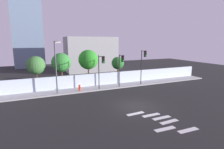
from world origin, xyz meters
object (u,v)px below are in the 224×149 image
Objects in this scene: fire_hydrant at (80,87)px; roadside_tree_midleft at (61,63)px; traffic_light_left at (101,65)px; roadside_tree_leftmost at (36,65)px; street_lamp_curbside at (56,63)px; traffic_light_center at (143,60)px; roadside_tree_rightmost at (118,63)px; roadside_tree_midright at (88,60)px; traffic_light_right at (121,64)px.

roadside_tree_midleft is (-1.78, 3.10, 3.05)m from fire_hydrant.
traffic_light_left is 8.81m from roadside_tree_leftmost.
street_lamp_curbside reaches higher than traffic_light_left.
traffic_light_center is 1.24× the size of roadside_tree_rightmost.
roadside_tree_leftmost is at bearing -180.00° from roadside_tree_midright.
roadside_tree_midleft is (-7.54, 3.86, 0.13)m from traffic_light_right.
fire_hydrant is 6.60m from roadside_tree_leftmost.
street_lamp_curbside is 1.21× the size of roadside_tree_midright.
roadside_tree_leftmost is at bearing 124.14° from street_lamp_curbside.
traffic_light_left is 5.88m from roadside_tree_rightmost.
roadside_tree_leftmost is 0.93× the size of roadside_tree_midleft.
fire_hydrant is (-2.78, 0.87, -2.93)m from traffic_light_left.
street_lamp_curbside reaches higher than roadside_tree_midleft.
roadside_tree_midright is at bearing 180.00° from roadside_tree_rightmost.
traffic_light_right is at bearing -109.08° from roadside_tree_rightmost.
roadside_tree_midleft is at bearing 180.00° from roadside_tree_rightmost.
roadside_tree_midleft reaches higher than roadside_tree_leftmost.
traffic_light_center is 15.04m from roadside_tree_leftmost.
fire_hydrant is (2.81, 0.26, -3.44)m from street_lamp_curbside.
roadside_tree_rightmost is at bearing 70.92° from traffic_light_right.
traffic_light_center reaches higher than roadside_tree_rightmost.
roadside_tree_leftmost is 12.18m from roadside_tree_rightmost.
traffic_light_left is 0.85× the size of roadside_tree_midright.
street_lamp_curbside reaches higher than traffic_light_right.
roadside_tree_midleft reaches higher than traffic_light_left.
traffic_light_center reaches higher than roadside_tree_midleft.
traffic_light_center is 1.10× the size of roadside_tree_leftmost.
traffic_light_left is 5.65m from street_lamp_curbside.
traffic_light_left is 0.92× the size of roadside_tree_midleft.
traffic_light_center is 12.30m from street_lamp_curbside.
traffic_light_left is at bearing -26.79° from roadside_tree_leftmost.
traffic_light_center reaches higher than fire_hydrant.
roadside_tree_midright reaches higher than roadside_tree_rightmost.
roadside_tree_midleft is at bearing 152.88° from traffic_light_right.
roadside_tree_midright is 1.29× the size of roadside_tree_rightmost.
roadside_tree_leftmost is (-7.86, 3.97, -0.09)m from traffic_light_left.
traffic_light_left is 4.03m from roadside_tree_midright.
street_lamp_curbside is 3.53m from roadside_tree_midleft.
street_lamp_curbside is at bearing 173.69° from traffic_light_left.
traffic_light_right is 0.86× the size of roadside_tree_midright.
traffic_light_right is 0.71× the size of street_lamp_curbside.
fire_hydrant is 0.17× the size of roadside_tree_leftmost.
street_lamp_curbside is (-5.59, 0.62, 0.52)m from traffic_light_left.
roadside_tree_rightmost is (4.31, 3.97, -0.39)m from traffic_light_left.
roadside_tree_rightmost is at bearing 0.00° from roadside_tree_leftmost.
roadside_tree_midright is (-7.30, 3.73, 0.03)m from traffic_light_center.
street_lamp_curbside reaches higher than roadside_tree_midright.
roadside_tree_midleft is 0.93× the size of roadside_tree_midright.
roadside_tree_midleft is 3.97m from roadside_tree_midright.
street_lamp_curbside is at bearing 176.62° from traffic_light_right.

